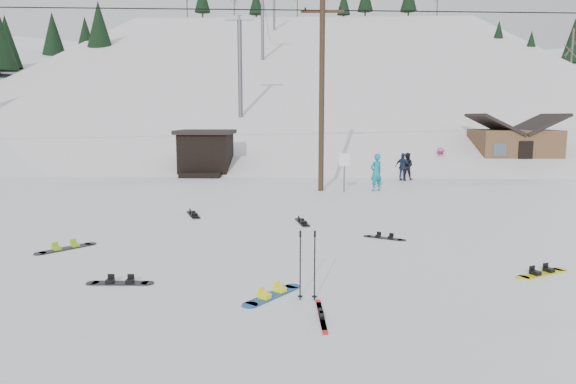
{
  "coord_description": "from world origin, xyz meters",
  "views": [
    {
      "loc": [
        1.41,
        -10.77,
        3.61
      ],
      "look_at": [
        0.8,
        4.07,
        1.4
      ],
      "focal_mm": 32.0,
      "sensor_mm": 36.0,
      "label": 1
    }
  ],
  "objects_px": {
    "hero_snowboard": "(272,295)",
    "utility_pole": "(322,93)",
    "hero_skis": "(321,315)",
    "cabin": "(513,148)"
  },
  "relations": [
    {
      "from": "utility_pole",
      "to": "cabin",
      "type": "height_order",
      "value": "utility_pole"
    },
    {
      "from": "utility_pole",
      "to": "cabin",
      "type": "distance_m",
      "value": 16.71
    },
    {
      "from": "hero_skis",
      "to": "utility_pole",
      "type": "bearing_deg",
      "value": 85.16
    },
    {
      "from": "utility_pole",
      "to": "cabin",
      "type": "bearing_deg",
      "value": 37.56
    },
    {
      "from": "cabin",
      "to": "hero_skis",
      "type": "xyz_separation_m",
      "value": [
        -13.35,
        -25.86,
        -1.46
      ]
    },
    {
      "from": "hero_snowboard",
      "to": "utility_pole",
      "type": "bearing_deg",
      "value": 30.34
    },
    {
      "from": "utility_pole",
      "to": "hero_skis",
      "type": "relative_size",
      "value": 5.58
    },
    {
      "from": "utility_pole",
      "to": "hero_skis",
      "type": "bearing_deg",
      "value": -91.25
    },
    {
      "from": "hero_skis",
      "to": "hero_snowboard",
      "type": "bearing_deg",
      "value": 129.69
    },
    {
      "from": "cabin",
      "to": "hero_skis",
      "type": "relative_size",
      "value": 3.34
    }
  ]
}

